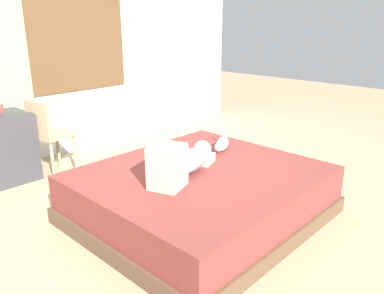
{
  "coord_description": "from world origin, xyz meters",
  "views": [
    {
      "loc": [
        -2.38,
        -2.14,
        1.69
      ],
      "look_at": [
        0.02,
        0.13,
        0.59
      ],
      "focal_mm": 35.98,
      "sensor_mm": 36.0,
      "label": 1
    }
  ],
  "objects": [
    {
      "name": "cat",
      "position": [
        0.48,
        0.15,
        0.51
      ],
      "size": [
        0.33,
        0.21,
        0.21
      ],
      "color": "silver",
      "rests_on": "bed"
    },
    {
      "name": "chair_by_desk",
      "position": [
        -0.51,
        1.82,
        0.51
      ],
      "size": [
        0.44,
        0.44,
        0.86
      ],
      "color": "tan",
      "rests_on": "ground"
    },
    {
      "name": "ground_plane",
      "position": [
        0.0,
        0.0,
        0.0
      ],
      "size": [
        16.0,
        16.0,
        0.0
      ],
      "primitive_type": "plane",
      "color": "tan"
    },
    {
      "name": "bed",
      "position": [
        -0.08,
        -0.07,
        0.22
      ],
      "size": [
        1.99,
        1.78,
        0.44
      ],
      "color": "brown",
      "rests_on": "ground"
    },
    {
      "name": "curtain_left",
      "position": [
        -0.62,
        2.34,
        1.21
      ],
      "size": [
        0.44,
        0.06,
        2.43
      ],
      "primitive_type": "cube",
      "color": "#ADCC75",
      "rests_on": "ground"
    },
    {
      "name": "back_wall_with_window",
      "position": [
        0.01,
        2.46,
        1.45
      ],
      "size": [
        6.4,
        0.14,
        2.9
      ],
      "color": "silver",
      "rests_on": "ground"
    },
    {
      "name": "person_lying",
      "position": [
        -0.23,
        -0.01,
        0.55
      ],
      "size": [
        0.93,
        0.53,
        0.34
      ],
      "color": "#8C939E",
      "rests_on": "bed"
    }
  ]
}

